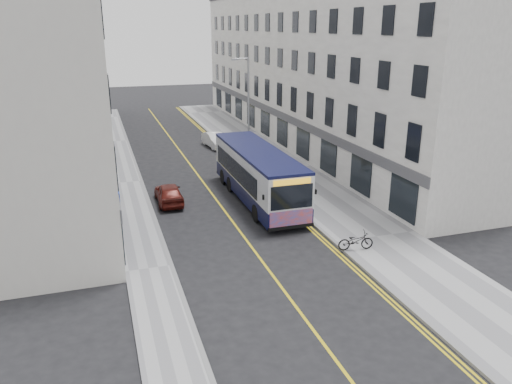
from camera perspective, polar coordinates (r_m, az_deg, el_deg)
ground at (r=24.42m, az=-0.71°, el=-6.05°), size 140.00×140.00×0.00m
pavement_east at (r=37.00m, az=3.05°, el=2.66°), size 4.50×64.00×0.12m
pavement_west at (r=34.76m, az=-14.57°, el=1.02°), size 2.00×64.00×0.12m
kerb_east at (r=36.28m, az=-0.28°, el=2.37°), size 0.18×64.00×0.13m
kerb_west at (r=34.81m, az=-12.93°, el=1.19°), size 0.18×64.00×0.13m
road_centre_line at (r=35.35m, az=-6.47°, el=1.70°), size 0.12×64.00×0.01m
road_dbl_yellow_inner at (r=36.17m, az=-0.96°, el=2.21°), size 0.10×64.00×0.01m
road_dbl_yellow_outer at (r=36.23m, az=-0.66°, el=2.24°), size 0.10×64.00×0.01m
terrace_east at (r=46.06m, az=5.39°, el=13.88°), size 6.00×46.00×13.00m
terrace_west at (r=42.46m, az=-21.66°, el=12.31°), size 6.00×46.00×13.00m
streetlamp at (r=37.27m, az=-0.98°, el=9.60°), size 1.32×0.18×8.00m
city_bus at (r=29.88m, az=0.21°, el=2.16°), size 2.55×10.93×3.18m
bicycle at (r=23.92m, az=11.32°, el=-5.50°), size 1.76×0.85×0.89m
pedestrian_near at (r=34.16m, az=2.90°, el=3.05°), size 0.70×0.47×1.88m
pedestrian_far at (r=41.21m, az=-0.26°, el=5.55°), size 0.80×0.63×1.59m
car_white at (r=43.99m, az=-4.69°, el=5.94°), size 1.72×3.94×1.26m
car_maroon at (r=30.25m, az=-9.93°, el=-0.14°), size 1.51×3.67×1.24m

